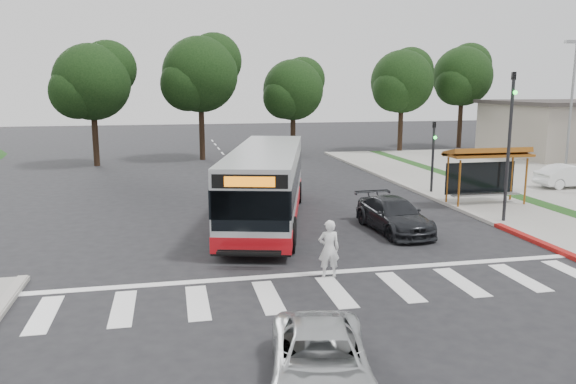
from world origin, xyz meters
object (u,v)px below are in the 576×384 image
object	(u,v)px
dark_sedan	(394,215)
silver_suv_south	(321,361)
transit_bus	(266,185)
pedestrian	(329,249)

from	to	relation	value
dark_sedan	silver_suv_south	bearing A→B (deg)	-122.22
transit_bus	silver_suv_south	bearing A→B (deg)	-80.79
dark_sedan	silver_suv_south	world-z (taller)	dark_sedan
pedestrian	dark_sedan	size ratio (longest dim) A/B	0.39
silver_suv_south	pedestrian	bearing A→B (deg)	84.16
transit_bus	silver_suv_south	distance (m)	14.26
pedestrian	silver_suv_south	xyz separation A→B (m)	(-2.00, -6.38, -0.33)
silver_suv_south	transit_bus	bearing A→B (deg)	96.05
silver_suv_south	dark_sedan	bearing A→B (deg)	72.81
transit_bus	pedestrian	distance (m)	7.84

